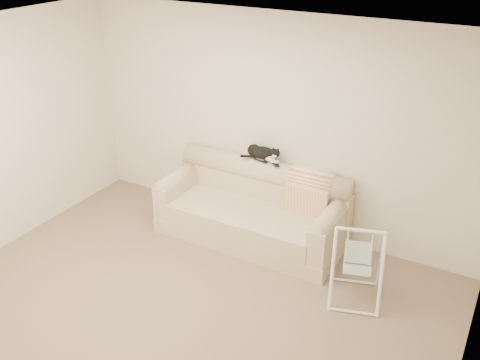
# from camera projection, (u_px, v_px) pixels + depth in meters

# --- Properties ---
(ground_plane) EXTENTS (5.00, 5.00, 0.00)m
(ground_plane) POSITION_uv_depth(u_px,v_px,m) (180.00, 313.00, 5.22)
(ground_plane) COLOR brown
(ground_plane) RESTS_ON ground
(room_shell) EXTENTS (5.04, 4.04, 2.60)m
(room_shell) POSITION_uv_depth(u_px,v_px,m) (172.00, 172.00, 4.54)
(room_shell) COLOR beige
(room_shell) RESTS_ON ground
(sofa) EXTENTS (2.20, 0.93, 0.90)m
(sofa) POSITION_uv_depth(u_px,v_px,m) (254.00, 210.00, 6.35)
(sofa) COLOR #B8A98B
(sofa) RESTS_ON ground
(remote_a) EXTENTS (0.19, 0.09, 0.03)m
(remote_a) POSITION_uv_depth(u_px,v_px,m) (261.00, 160.00, 6.29)
(remote_a) COLOR black
(remote_a) RESTS_ON sofa
(remote_b) EXTENTS (0.16, 0.15, 0.02)m
(remote_b) POSITION_uv_depth(u_px,v_px,m) (275.00, 164.00, 6.20)
(remote_b) COLOR black
(remote_b) RESTS_ON sofa
(tuxedo_cat) EXTENTS (0.49, 0.21, 0.19)m
(tuxedo_cat) POSITION_uv_depth(u_px,v_px,m) (263.00, 153.00, 6.27)
(tuxedo_cat) COLOR black
(tuxedo_cat) RESTS_ON sofa
(throw_blanket) EXTENTS (0.52, 0.38, 0.58)m
(throw_blanket) POSITION_uv_depth(u_px,v_px,m) (311.00, 186.00, 6.09)
(throw_blanket) COLOR #D5713B
(throw_blanket) RESTS_ON sofa
(baby_swing) EXTENTS (0.63, 0.65, 0.82)m
(baby_swing) POSITION_uv_depth(u_px,v_px,m) (357.00, 264.00, 5.26)
(baby_swing) COLOR white
(baby_swing) RESTS_ON ground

